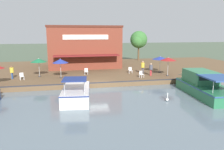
# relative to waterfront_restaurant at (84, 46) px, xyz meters

# --- Properties ---
(ground_plane) EXTENTS (220.00, 220.00, 0.00)m
(ground_plane) POSITION_rel_waterfront_restaurant_xyz_m (13.16, 0.41, -3.96)
(ground_plane) COLOR #4C5B47
(quay_deck) EXTENTS (22.00, 56.00, 0.60)m
(quay_deck) POSITION_rel_waterfront_restaurant_xyz_m (2.16, 0.41, -3.66)
(quay_deck) COLOR brown
(quay_deck) RESTS_ON ground
(quay_edge_fender) EXTENTS (0.20, 50.40, 0.10)m
(quay_edge_fender) POSITION_rel_waterfront_restaurant_xyz_m (13.06, 0.41, -3.31)
(quay_edge_fender) COLOR #2D2D33
(quay_edge_fender) RESTS_ON quay_deck
(waterfront_restaurant) EXTENTS (9.40, 11.55, 6.72)m
(waterfront_restaurant) POSITION_rel_waterfront_restaurant_xyz_m (0.00, 0.00, 0.00)
(waterfront_restaurant) COLOR brown
(waterfront_restaurant) RESTS_ON quay_deck
(patio_umbrella_mid_patio_right) EXTENTS (2.26, 2.26, 2.34)m
(patio_umbrella_mid_patio_right) POSITION_rel_waterfront_restaurant_xyz_m (8.10, 10.09, -1.27)
(patio_umbrella_mid_patio_right) COLOR #B7B7B7
(patio_umbrella_mid_patio_right) RESTS_ON quay_deck
(patio_umbrella_near_quay_edge) EXTENTS (1.96, 1.96, 2.44)m
(patio_umbrella_near_quay_edge) POSITION_rel_waterfront_restaurant_xyz_m (9.14, -3.72, -1.21)
(patio_umbrella_near_quay_edge) COLOR #B7B7B7
(patio_umbrella_near_quay_edge) RESTS_ON quay_deck
(patio_umbrella_by_entrance) EXTENTS (2.06, 2.06, 2.47)m
(patio_umbrella_by_entrance) POSITION_rel_waterfront_restaurant_xyz_m (10.62, 10.10, -1.13)
(patio_umbrella_by_entrance) COLOR #B7B7B7
(patio_umbrella_by_entrance) RESTS_ON quay_deck
(patio_umbrella_far_corner) EXTENTS (2.04, 2.04, 2.40)m
(patio_umbrella_far_corner) POSITION_rel_waterfront_restaurant_xyz_m (7.76, -6.47, -1.23)
(patio_umbrella_far_corner) COLOR #B7B7B7
(patio_umbrella_far_corner) RESTS_ON quay_deck
(cafe_chair_far_corner_seat) EXTENTS (0.55, 0.55, 0.85)m
(cafe_chair_far_corner_seat) POSITION_rel_waterfront_restaurant_xyz_m (11.10, 6.28, -2.88)
(cafe_chair_far_corner_seat) COLOR white
(cafe_chair_far_corner_seat) RESTS_ON quay_deck
(cafe_chair_back_row_seat) EXTENTS (0.47, 0.47, 0.85)m
(cafe_chair_back_row_seat) POSITION_rel_waterfront_restaurant_xyz_m (7.59, -0.39, -2.88)
(cafe_chair_back_row_seat) COLOR white
(cafe_chair_back_row_seat) RESTS_ON quay_deck
(cafe_chair_facing_river) EXTENTS (0.57, 0.57, 0.85)m
(cafe_chair_facing_river) POSITION_rel_waterfront_restaurant_xyz_m (9.36, -8.34, -2.88)
(cafe_chair_facing_river) COLOR white
(cafe_chair_facing_river) RESTS_ON quay_deck
(cafe_chair_mid_patio) EXTENTS (0.44, 0.44, 0.85)m
(cafe_chair_mid_patio) POSITION_rel_waterfront_restaurant_xyz_m (7.80, 5.79, -2.88)
(cafe_chair_mid_patio) COLOR white
(cafe_chair_mid_patio) RESTS_ON quay_deck
(person_near_entrance) EXTENTS (0.47, 0.47, 1.66)m
(person_near_entrance) POSITION_rel_waterfront_restaurant_xyz_m (10.04, 7.97, -2.33)
(person_near_entrance) COLOR #B23338
(person_near_entrance) RESTS_ON quay_deck
(person_at_quay_edge) EXTENTS (0.46, 0.46, 1.64)m
(person_at_quay_edge) POSITION_rel_waterfront_restaurant_xyz_m (8.59, -9.59, -2.34)
(person_at_quay_edge) COLOR #2D5193
(person_at_quay_edge) RESTS_ON quay_deck
(person_mid_patio) EXTENTS (0.50, 0.50, 1.76)m
(person_mid_patio) POSITION_rel_waterfront_restaurant_xyz_m (8.43, 7.39, -2.24)
(person_mid_patio) COLOR #4C4C56
(person_mid_patio) RESTS_ON quay_deck
(motorboat_fourth_along) EXTENTS (6.65, 2.99, 2.29)m
(motorboat_fourth_along) POSITION_rel_waterfront_restaurant_xyz_m (16.65, -2.11, -3.23)
(motorboat_fourth_along) COLOR silver
(motorboat_fourth_along) RESTS_ON river_water
(motorboat_outer_channel) EXTENTS (9.32, 3.76, 2.28)m
(motorboat_outer_channel) POSITION_rel_waterfront_restaurant_xyz_m (17.39, 10.61, -3.04)
(motorboat_outer_channel) COLOR #287047
(motorboat_outer_channel) RESTS_ON river_water
(swan) EXTENTS (0.62, 0.54, 0.69)m
(swan) POSITION_rel_waterfront_restaurant_xyz_m (19.18, 5.96, -3.73)
(swan) COLOR white
(swan) RESTS_ON river_water
(tree_upstream_bank) EXTENTS (4.28, 4.07, 6.76)m
(tree_upstream_bank) POSITION_rel_waterfront_restaurant_xyz_m (-3.50, 2.07, 1.24)
(tree_upstream_bank) COLOR brown
(tree_upstream_bank) RESTS_ON quay_deck
(tree_downstream_bank) EXTENTS (3.67, 3.49, 5.99)m
(tree_downstream_bank) POSITION_rel_waterfront_restaurant_xyz_m (-6.15, 11.56, 0.78)
(tree_downstream_bank) COLOR brown
(tree_downstream_bank) RESTS_ON quay_deck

